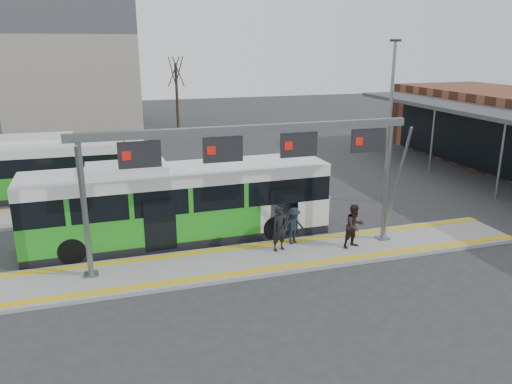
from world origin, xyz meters
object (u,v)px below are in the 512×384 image
hero_bus (180,204)px  passenger_a (279,229)px  passenger_c (293,226)px  passenger_b (354,226)px  gantry (253,153)px

hero_bus → passenger_a: bearing=-38.5°
passenger_c → passenger_b: bearing=-39.1°
gantry → passenger_b: 5.32m
gantry → hero_bus: 4.67m
passenger_c → hero_bus: bearing=139.8°
gantry → passenger_a: size_ratio=6.99×
hero_bus → passenger_b: size_ratio=7.03×
hero_bus → passenger_a: 4.55m
hero_bus → passenger_b: hero_bus is taller
passenger_a → passenger_b: size_ratio=1.02×
passenger_b → gantry: bearing=160.3°
gantry → passenger_b: gantry is taller
passenger_b → passenger_c: passenger_b is taller
passenger_b → hero_bus: bearing=138.8°
gantry → hero_bus: gantry is taller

